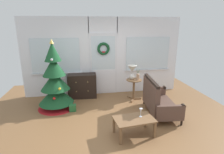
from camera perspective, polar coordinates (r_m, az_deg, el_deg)
name	(u,v)px	position (r m, az deg, el deg)	size (l,w,h in m)	color
ground_plane	(114,123)	(4.60, 0.48, -14.00)	(6.76, 6.76, 0.00)	brown
back_wall_with_door	(103,56)	(6.13, -2.73, 6.41)	(5.20, 0.19, 2.55)	white
christmas_tree	(55,84)	(5.34, -17.28, -2.08)	(1.05, 1.05, 1.94)	#4C331E
dresser_cabinet	(82,86)	(6.03, -9.27, -2.71)	(0.90, 0.45, 0.78)	black
settee_sofa	(157,100)	(5.02, 13.99, -7.07)	(0.83, 1.44, 0.96)	black
side_table	(134,85)	(5.77, 6.83, -2.61)	(0.50, 0.48, 0.66)	brown
table_lamp	(132,70)	(5.65, 6.30, 2.06)	(0.28, 0.28, 0.44)	silver
flower_vase	(138,76)	(5.65, 8.07, 0.22)	(0.11, 0.10, 0.35)	tan
coffee_table	(134,121)	(4.02, 6.91, -13.45)	(0.90, 0.62, 0.39)	brown
wine_glass	(141,111)	(4.02, 8.98, -10.32)	(0.08, 0.08, 0.20)	silver
gift_box	(73,108)	(5.24, -12.14, -9.35)	(0.18, 0.16, 0.18)	#266633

